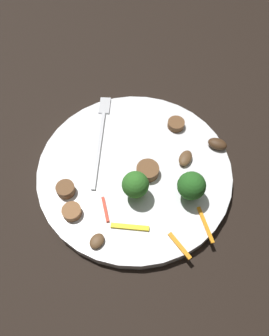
% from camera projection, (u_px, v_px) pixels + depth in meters
% --- Properties ---
extents(ground_plane, '(1.40, 1.40, 0.00)m').
position_uv_depth(ground_plane, '(134.00, 174.00, 0.50)').
color(ground_plane, black).
extents(plate, '(0.29, 0.29, 0.02)m').
position_uv_depth(plate, '(134.00, 171.00, 0.49)').
color(plate, white).
rests_on(plate, ground_plane).
extents(fork, '(0.18, 0.03, 0.00)m').
position_uv_depth(fork, '(101.00, 133.00, 0.52)').
color(fork, silver).
rests_on(fork, plate).
extents(broccoli_floret_0, '(0.04, 0.04, 0.05)m').
position_uv_depth(broccoli_floret_0, '(191.00, 186.00, 0.43)').
color(broccoli_floret_0, '#296420').
rests_on(broccoli_floret_0, plate).
extents(broccoli_floret_1, '(0.04, 0.04, 0.05)m').
position_uv_depth(broccoli_floret_1, '(135.00, 185.00, 0.44)').
color(broccoli_floret_1, '#347525').
rests_on(broccoli_floret_1, plate).
extents(sausage_slice_0, '(0.04, 0.04, 0.01)m').
position_uv_depth(sausage_slice_0, '(72.00, 212.00, 0.44)').
color(sausage_slice_0, brown).
rests_on(sausage_slice_0, plate).
extents(sausage_slice_1, '(0.03, 0.03, 0.01)m').
position_uv_depth(sausage_slice_1, '(176.00, 124.00, 0.52)').
color(sausage_slice_1, brown).
rests_on(sausage_slice_1, plate).
extents(sausage_slice_2, '(0.05, 0.05, 0.01)m').
position_uv_depth(sausage_slice_2, '(148.00, 171.00, 0.47)').
color(sausage_slice_2, brown).
rests_on(sausage_slice_2, plate).
extents(sausage_slice_3, '(0.04, 0.04, 0.01)m').
position_uv_depth(sausage_slice_3, '(66.00, 189.00, 0.46)').
color(sausage_slice_3, brown).
rests_on(sausage_slice_3, plate).
extents(mushroom_0, '(0.03, 0.03, 0.01)m').
position_uv_depth(mushroom_0, '(217.00, 144.00, 0.50)').
color(mushroom_0, '#422B19').
rests_on(mushroom_0, plate).
extents(mushroom_1, '(0.03, 0.03, 0.01)m').
position_uv_depth(mushroom_1, '(97.00, 241.00, 0.42)').
color(mushroom_1, brown).
rests_on(mushroom_1, plate).
extents(mushroom_2, '(0.03, 0.03, 0.01)m').
position_uv_depth(mushroom_2, '(185.00, 158.00, 0.49)').
color(mushroom_2, brown).
rests_on(mushroom_2, plate).
extents(pepper_strip_0, '(0.03, 0.03, 0.00)m').
position_uv_depth(pepper_strip_0, '(180.00, 246.00, 0.42)').
color(pepper_strip_0, orange).
rests_on(pepper_strip_0, plate).
extents(pepper_strip_1, '(0.01, 0.05, 0.00)m').
position_uv_depth(pepper_strip_1, '(130.00, 227.00, 0.43)').
color(pepper_strip_1, yellow).
rests_on(pepper_strip_1, plate).
extents(pepper_strip_2, '(0.04, 0.02, 0.00)m').
position_uv_depth(pepper_strip_2, '(105.00, 209.00, 0.45)').
color(pepper_strip_2, red).
rests_on(pepper_strip_2, plate).
extents(pepper_strip_3, '(0.05, 0.03, 0.00)m').
position_uv_depth(pepper_strip_3, '(205.00, 225.00, 0.43)').
color(pepper_strip_3, orange).
rests_on(pepper_strip_3, plate).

